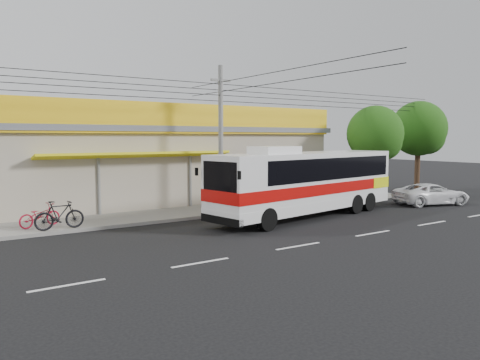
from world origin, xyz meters
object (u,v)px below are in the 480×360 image
object	(u,v)px
motorbike_red	(40,216)
tree_near	(377,136)
white_car	(431,194)
utility_pole	(221,92)
coach_bus	(309,179)
motorbike_dark	(59,215)
tree_far	(420,130)

from	to	relation	value
motorbike_red	tree_near	xyz separation A→B (m)	(20.22, -0.73, 3.38)
white_car	tree_near	size ratio (longest dim) A/B	0.74
motorbike_red	white_car	xyz separation A→B (m)	(20.45, -4.61, -0.02)
white_car	utility_pole	xyz separation A→B (m)	(-11.74, 4.26, 5.59)
coach_bus	motorbike_dark	world-z (taller)	coach_bus
coach_bus	motorbike_red	bearing A→B (deg)	153.12
coach_bus	motorbike_red	distance (m)	12.37
tree_near	tree_far	size ratio (longest dim) A/B	0.91
motorbike_dark	utility_pole	world-z (taller)	utility_pole
tree_near	tree_far	bearing A→B (deg)	6.93
motorbike_dark	tree_near	world-z (taller)	tree_near
coach_bus	tree_far	distance (m)	14.66
utility_pole	tree_far	bearing A→B (deg)	0.95
coach_bus	motorbike_dark	xyz separation A→B (m)	(-11.18, 2.66, -1.13)
coach_bus	tree_near	world-z (taller)	tree_near
motorbike_red	tree_far	distance (m)	25.98
motorbike_dark	motorbike_red	bearing A→B (deg)	26.09
motorbike_dark	white_car	size ratio (longest dim) A/B	0.45
coach_bus	tree_near	xyz separation A→B (m)	(8.49, 2.98, 2.14)
motorbike_dark	white_car	bearing A→B (deg)	-101.96
white_car	tree_near	distance (m)	5.16
tree_near	motorbike_dark	bearing A→B (deg)	-179.08
motorbike_red	motorbike_dark	xyz separation A→B (m)	(0.55, -1.05, 0.11)
motorbike_red	tree_far	xyz separation A→B (m)	(25.70, -0.07, 3.77)
coach_bus	tree_far	xyz separation A→B (m)	(13.97, 3.64, 2.53)
motorbike_red	white_car	distance (m)	20.96
coach_bus	white_car	size ratio (longest dim) A/B	2.63
tree_near	white_car	bearing A→B (deg)	-86.73
motorbike_dark	white_car	distance (m)	20.21
motorbike_red	motorbike_dark	world-z (taller)	motorbike_dark
white_car	coach_bus	bearing A→B (deg)	101.55
motorbike_dark	tree_near	bearing A→B (deg)	-90.89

